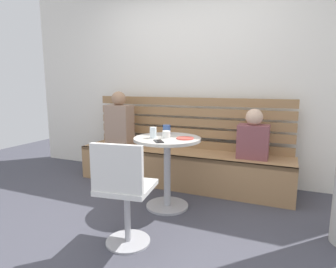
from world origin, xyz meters
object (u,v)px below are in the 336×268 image
object	(u,v)px
cup_mug_blue	(167,129)
phone_on_table	(159,141)
booth_bench	(181,168)
plate_small	(185,138)
person_child_left	(253,137)
cup_ceramic_white	(166,134)
white_chair	(123,191)
cup_water_clear	(153,133)
person_adult	(119,122)
cafe_table	(167,159)

from	to	relation	value
cup_mug_blue	phone_on_table	world-z (taller)	cup_mug_blue
booth_bench	plate_small	distance (m)	0.90
person_child_left	phone_on_table	size ratio (longest dim) A/B	4.03
cup_mug_blue	plate_small	size ratio (longest dim) A/B	0.56
cup_ceramic_white	cup_mug_blue	xyz separation A→B (m)	(-0.10, 0.23, 0.01)
booth_bench	phone_on_table	xyz separation A→B (m)	(0.11, -0.90, 0.52)
booth_bench	cup_ceramic_white	bearing A→B (deg)	-81.55
white_chair	cup_mug_blue	world-z (taller)	white_chair
cup_ceramic_white	phone_on_table	bearing A→B (deg)	-86.93
booth_bench	cup_water_clear	bearing A→B (deg)	-90.91
cup_ceramic_white	plate_small	xyz separation A→B (m)	(0.19, 0.02, -0.03)
person_adult	cup_mug_blue	size ratio (longest dim) A/B	7.79
plate_small	cup_ceramic_white	bearing A→B (deg)	-173.60
phone_on_table	white_chair	bearing A→B (deg)	-130.54
cafe_table	plate_small	world-z (taller)	plate_small
booth_bench	cup_water_clear	size ratio (longest dim) A/B	24.55
cafe_table	cup_mug_blue	distance (m)	0.36
person_adult	plate_small	world-z (taller)	person_adult
cafe_table	white_chair	xyz separation A→B (m)	(-0.02, -0.81, -0.05)
cafe_table	white_chair	bearing A→B (deg)	-91.17
cafe_table	phone_on_table	xyz separation A→B (m)	(0.01, -0.22, 0.23)
cup_water_clear	cafe_table	bearing A→B (deg)	32.65
person_adult	phone_on_table	xyz separation A→B (m)	(0.99, -0.87, -0.03)
cup_water_clear	plate_small	distance (m)	0.32
person_child_left	white_chair	bearing A→B (deg)	-117.40
cup_ceramic_white	cup_water_clear	world-z (taller)	cup_water_clear
white_chair	cup_water_clear	xyz separation A→B (m)	(-0.10, 0.74, 0.33)
plate_small	phone_on_table	world-z (taller)	plate_small
cup_ceramic_white	plate_small	size ratio (longest dim) A/B	0.47
white_chair	person_child_left	xyz separation A→B (m)	(0.78, 1.50, 0.22)
booth_bench	person_adult	bearing A→B (deg)	-177.61
white_chair	cup_mug_blue	size ratio (longest dim) A/B	8.95
cup_water_clear	phone_on_table	world-z (taller)	cup_water_clear
white_chair	cup_ceramic_white	bearing A→B (deg)	89.12
person_adult	cup_ceramic_white	distance (m)	1.18
cafe_table	person_child_left	bearing A→B (deg)	42.12
booth_bench	phone_on_table	size ratio (longest dim) A/B	19.29
white_chair	cup_mug_blue	xyz separation A→B (m)	(-0.08, 1.03, 0.32)
booth_bench	cafe_table	bearing A→B (deg)	-81.06
person_adult	plate_small	xyz separation A→B (m)	(1.17, -0.64, -0.03)
plate_small	person_child_left	bearing A→B (deg)	49.75
person_adult	cup_ceramic_white	bearing A→B (deg)	-34.03
cup_ceramic_white	plate_small	world-z (taller)	cup_ceramic_white
white_chair	person_child_left	size ratio (longest dim) A/B	1.51
cafe_table	cup_ceramic_white	distance (m)	0.26
phone_on_table	booth_bench	bearing A→B (deg)	58.94
booth_bench	person_adult	world-z (taller)	person_adult
booth_bench	plate_small	world-z (taller)	plate_small
booth_bench	cafe_table	xyz separation A→B (m)	(0.11, -0.69, 0.30)
person_adult	phone_on_table	size ratio (longest dim) A/B	5.29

